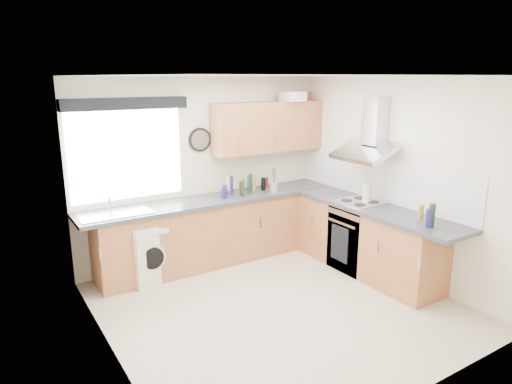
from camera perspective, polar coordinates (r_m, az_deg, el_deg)
ground_plane at (r=5.27m, az=2.75°, el=-14.01°), size 3.60×3.60×0.00m
ceiling at (r=4.64m, az=3.12°, el=14.32°), size 3.60×3.60×0.02m
wall_back at (r=6.32m, az=-6.55°, el=2.80°), size 3.60×0.02×2.50m
wall_front at (r=3.57m, az=20.00°, el=-7.02°), size 3.60×0.02×2.50m
wall_left at (r=4.08m, az=-18.25°, el=-4.22°), size 0.02×3.60×2.50m
wall_right at (r=6.00m, az=17.10°, el=1.66°), size 0.02×3.60×2.50m
window at (r=5.88m, az=-15.84°, el=4.48°), size 1.40×0.02×1.10m
window_blind at (r=5.73m, az=-16.00°, el=10.58°), size 1.50×0.18×0.14m
splashback at (r=6.20m, az=14.90°, el=1.54°), size 0.01×3.00×0.54m
base_cab_back at (r=6.24m, az=-6.00°, el=-5.14°), size 3.00×0.58×0.86m
base_cab_corner at (r=7.05m, az=5.75°, el=-2.85°), size 0.60×0.60×0.86m
base_cab_right at (r=6.11m, az=13.69°, el=-5.90°), size 0.58×2.10×0.86m
worktop_back at (r=6.14m, az=-5.23°, el=-1.00°), size 3.60×0.62×0.05m
worktop_right at (r=5.87m, az=14.92°, el=-2.15°), size 0.62×2.42×0.05m
sink at (r=5.67m, az=-17.28°, el=-2.21°), size 0.84×0.46×0.10m
oven at (r=6.21m, az=12.63°, el=-5.58°), size 0.56×0.58×0.85m
hob_plate at (r=6.06m, az=12.87°, el=-1.20°), size 0.52×0.52×0.01m
extractor_hood at (r=5.97m, az=14.01°, el=6.86°), size 0.52×0.78×0.66m
upper_cabinets at (r=6.56m, az=1.54°, el=8.16°), size 1.70×0.35×0.70m
washing_machine at (r=5.89m, az=-13.62°, el=-7.26°), size 0.60×0.59×0.75m
wall_clock at (r=6.19m, az=-6.95°, el=6.48°), size 0.32×0.04×0.32m
casserole at (r=6.64m, az=4.64°, el=11.82°), size 0.35×0.26×0.14m
storage_box at (r=6.99m, az=5.65°, el=11.82°), size 0.29×0.26×0.11m
utensil_pot at (r=6.43m, az=2.26°, el=0.62°), size 0.11×0.11×0.14m
kitchen_roll at (r=6.05m, az=13.72°, el=-0.12°), size 0.13×0.13×0.25m
tomato_cluster at (r=6.38m, az=-3.63°, el=0.15°), size 0.18×0.18×0.06m
jar_0 at (r=6.23m, az=-1.90°, el=0.43°), size 0.06×0.06×0.19m
jar_1 at (r=6.32m, az=-0.89°, el=0.94°), size 0.05×0.05×0.26m
jar_2 at (r=6.71m, az=1.33°, el=1.21°), size 0.06×0.06×0.14m
jar_3 at (r=6.51m, az=-0.75°, el=1.24°), size 0.04×0.04×0.24m
jar_4 at (r=6.37m, az=-3.49°, el=0.97°), size 0.07×0.07×0.25m
jar_5 at (r=6.53m, az=-0.30°, el=1.20°), size 0.06×0.06×0.22m
jar_6 at (r=6.18m, az=-1.61°, el=0.50°), size 0.04×0.04×0.23m
jar_7 at (r=6.14m, az=-3.90°, el=0.08°), size 0.07×0.07×0.17m
jar_8 at (r=6.34m, az=-3.03°, el=0.91°), size 0.04×0.04×0.25m
jar_9 at (r=6.53m, az=0.92°, el=1.04°), size 0.07×0.07×0.18m
jar_10 at (r=6.10m, az=-4.05°, el=-0.15°), size 0.07×0.07×0.14m
bottle_0 at (r=5.28m, az=21.12°, el=-2.73°), size 0.07×0.07×0.26m
bottle_1 at (r=5.24m, az=20.78°, el=-3.12°), size 0.07×0.07×0.20m
bottle_2 at (r=5.54m, az=19.91°, el=-2.33°), size 0.07×0.07×0.17m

